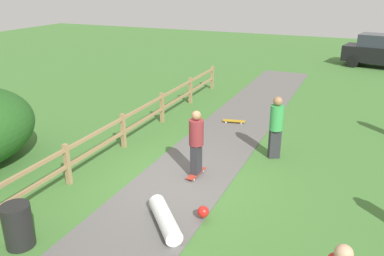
{
  "coord_description": "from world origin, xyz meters",
  "views": [
    {
      "loc": [
        3.9,
        -8.29,
        4.93
      ],
      "look_at": [
        -0.27,
        1.27,
        1.0
      ],
      "focal_mm": 37.01,
      "sensor_mm": 36.0,
      "label": 1
    }
  ],
  "objects_px": {
    "trash_bin": "(18,226)",
    "skater_riding": "(196,140)",
    "skateboard_loose": "(234,121)",
    "bystander_green": "(276,124)",
    "parked_car_black": "(381,51)",
    "skater_fallen": "(168,218)"
  },
  "relations": [
    {
      "from": "skater_riding",
      "to": "bystander_green",
      "type": "height_order",
      "value": "bystander_green"
    },
    {
      "from": "trash_bin",
      "to": "bystander_green",
      "type": "height_order",
      "value": "bystander_green"
    },
    {
      "from": "bystander_green",
      "to": "parked_car_black",
      "type": "distance_m",
      "value": 15.43
    },
    {
      "from": "trash_bin",
      "to": "skater_fallen",
      "type": "distance_m",
      "value": 2.96
    },
    {
      "from": "skateboard_loose",
      "to": "parked_car_black",
      "type": "xyz_separation_m",
      "value": [
        4.88,
        12.8,
        0.87
      ]
    },
    {
      "from": "skater_riding",
      "to": "skater_fallen",
      "type": "relative_size",
      "value": 1.3
    },
    {
      "from": "skater_fallen",
      "to": "parked_car_black",
      "type": "bearing_deg",
      "value": 77.95
    },
    {
      "from": "skateboard_loose",
      "to": "bystander_green",
      "type": "relative_size",
      "value": 0.44
    },
    {
      "from": "skater_fallen",
      "to": "parked_car_black",
      "type": "height_order",
      "value": "parked_car_black"
    },
    {
      "from": "skateboard_loose",
      "to": "parked_car_black",
      "type": "distance_m",
      "value": 13.73
    },
    {
      "from": "skater_fallen",
      "to": "skater_riding",
      "type": "bearing_deg",
      "value": 98.61
    },
    {
      "from": "trash_bin",
      "to": "skateboard_loose",
      "type": "bearing_deg",
      "value": 78.84
    },
    {
      "from": "trash_bin",
      "to": "skateboard_loose",
      "type": "distance_m",
      "value": 8.62
    },
    {
      "from": "skater_fallen",
      "to": "skateboard_loose",
      "type": "bearing_deg",
      "value": 96.08
    },
    {
      "from": "bystander_green",
      "to": "parked_car_black",
      "type": "xyz_separation_m",
      "value": [
        2.89,
        15.15,
        -0.08
      ]
    },
    {
      "from": "skater_fallen",
      "to": "bystander_green",
      "type": "xyz_separation_m",
      "value": [
        1.27,
        4.36,
        0.84
      ]
    },
    {
      "from": "skater_riding",
      "to": "parked_car_black",
      "type": "bearing_deg",
      "value": 75.24
    },
    {
      "from": "trash_bin",
      "to": "skater_fallen",
      "type": "height_order",
      "value": "trash_bin"
    },
    {
      "from": "trash_bin",
      "to": "skater_fallen",
      "type": "xyz_separation_m",
      "value": [
        2.38,
        1.73,
        -0.25
      ]
    },
    {
      "from": "trash_bin",
      "to": "skateboard_loose",
      "type": "relative_size",
      "value": 1.09
    },
    {
      "from": "trash_bin",
      "to": "skater_riding",
      "type": "relative_size",
      "value": 0.5
    },
    {
      "from": "skater_riding",
      "to": "skateboard_loose",
      "type": "xyz_separation_m",
      "value": [
        -0.36,
        4.37,
        -0.95
      ]
    }
  ]
}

